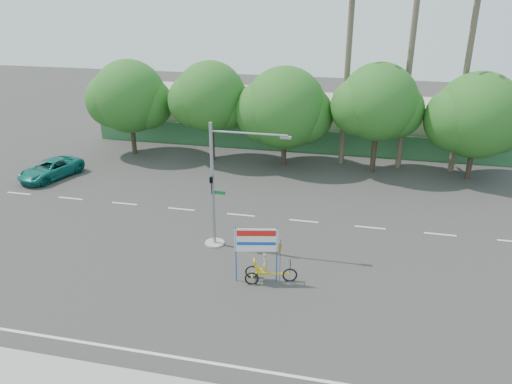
# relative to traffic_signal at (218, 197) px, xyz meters

# --- Properties ---
(ground) EXTENTS (120.00, 120.00, 0.00)m
(ground) POSITION_rel_traffic_signal_xyz_m (2.20, -3.98, -2.92)
(ground) COLOR #33302D
(ground) RESTS_ON ground
(fence) EXTENTS (38.00, 0.08, 2.00)m
(fence) POSITION_rel_traffic_signal_xyz_m (2.20, 17.52, -1.92)
(fence) COLOR #336B3D
(fence) RESTS_ON ground
(building_left) EXTENTS (12.00, 8.00, 4.00)m
(building_left) POSITION_rel_traffic_signal_xyz_m (-7.80, 22.02, -0.92)
(building_left) COLOR #BEAF97
(building_left) RESTS_ON ground
(building_right) EXTENTS (14.00, 8.00, 3.60)m
(building_right) POSITION_rel_traffic_signal_xyz_m (10.20, 22.02, -1.12)
(building_right) COLOR #BEAF97
(building_right) RESTS_ON ground
(tree_far_left) EXTENTS (7.14, 6.00, 7.96)m
(tree_far_left) POSITION_rel_traffic_signal_xyz_m (-11.85, 14.02, 1.84)
(tree_far_left) COLOR #473828
(tree_far_left) RESTS_ON ground
(tree_left) EXTENTS (6.66, 5.60, 8.07)m
(tree_left) POSITION_rel_traffic_signal_xyz_m (-4.85, 14.02, 2.14)
(tree_left) COLOR #473828
(tree_left) RESTS_ON ground
(tree_center) EXTENTS (7.62, 6.40, 7.85)m
(tree_center) POSITION_rel_traffic_signal_xyz_m (1.14, 14.02, 1.55)
(tree_center) COLOR #473828
(tree_center) RESTS_ON ground
(tree_right) EXTENTS (6.90, 5.80, 8.36)m
(tree_right) POSITION_rel_traffic_signal_xyz_m (8.15, 14.02, 2.32)
(tree_right) COLOR #473828
(tree_right) RESTS_ON ground
(tree_far_right) EXTENTS (7.38, 6.20, 7.94)m
(tree_far_right) POSITION_rel_traffic_signal_xyz_m (15.15, 14.02, 1.73)
(tree_far_right) COLOR #473828
(tree_far_right) RESTS_ON ground
(palm_tall) EXTENTS (3.73, 3.79, 17.45)m
(palm_tall) POSITION_rel_traffic_signal_xyz_m (10.20, 15.52, 7.55)
(palm_tall) COLOR #70604C
(palm_tall) RESTS_ON ground
(palm_mid) EXTENTS (3.73, 3.79, 15.45)m
(palm_mid) POSITION_rel_traffic_signal_xyz_m (14.20, 15.52, 6.48)
(palm_mid) COLOR #70604C
(palm_mid) RESTS_ON ground
(palm_short) EXTENTS (3.73, 3.79, 14.45)m
(palm_short) POSITION_rel_traffic_signal_xyz_m (5.70, 15.52, 5.94)
(palm_short) COLOR #70604C
(palm_short) RESTS_ON ground
(traffic_signal) EXTENTS (4.72, 1.10, 7.00)m
(traffic_signal) POSITION_rel_traffic_signal_xyz_m (0.00, 0.00, 0.00)
(traffic_signal) COLOR gray
(traffic_signal) RESTS_ON ground
(trike_billboard) EXTENTS (3.00, 1.04, 3.00)m
(trike_billboard) POSITION_rel_traffic_signal_xyz_m (3.10, -3.08, -1.71)
(trike_billboard) COLOR black
(trike_billboard) RESTS_ON ground
(pickup_truck) EXTENTS (3.64, 5.41, 1.38)m
(pickup_truck) POSITION_rel_traffic_signal_xyz_m (-15.35, 7.25, -2.23)
(pickup_truck) COLOR #0E655B
(pickup_truck) RESTS_ON ground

